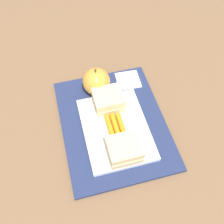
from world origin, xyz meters
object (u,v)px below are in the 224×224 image
(apple, at_px, (96,82))
(paper_napkin, at_px, (128,80))
(sandwich_half_left, at_px, (124,149))
(food_tray, at_px, (116,129))
(carrot_sticks_bundle, at_px, (116,126))
(sandwich_half_right, at_px, (108,100))

(apple, distance_m, paper_napkin, 0.11)
(sandwich_half_left, distance_m, paper_napkin, 0.25)
(food_tray, relative_size, sandwich_half_left, 2.88)
(food_tray, distance_m, sandwich_half_left, 0.08)
(sandwich_half_left, bearing_deg, food_tray, 0.00)
(carrot_sticks_bundle, bearing_deg, paper_napkin, -27.31)
(sandwich_half_left, xyz_separation_m, carrot_sticks_bundle, (0.08, -0.00, -0.01))
(food_tray, height_order, sandwich_half_left, sandwich_half_left)
(sandwich_half_right, distance_m, carrot_sticks_bundle, 0.08)
(paper_napkin, bearing_deg, sandwich_half_right, 134.60)
(apple, bearing_deg, sandwich_half_right, -165.18)
(sandwich_half_left, bearing_deg, carrot_sticks_bundle, -0.14)
(paper_napkin, bearing_deg, carrot_sticks_bundle, 152.69)
(sandwich_half_right, relative_size, apple, 0.88)
(food_tray, distance_m, paper_napkin, 0.18)
(apple, height_order, paper_napkin, apple)
(paper_napkin, bearing_deg, apple, 97.88)
(sandwich_half_left, relative_size, sandwich_half_right, 1.00)
(food_tray, relative_size, apple, 2.53)
(sandwich_half_right, xyz_separation_m, carrot_sticks_bundle, (-0.08, -0.00, -0.01))
(sandwich_half_right, height_order, apple, apple)
(sandwich_half_left, height_order, paper_napkin, sandwich_half_left)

